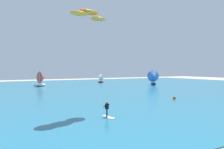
{
  "coord_description": "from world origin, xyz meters",
  "views": [
    {
      "loc": [
        -12.64,
        -1.7,
        5.31
      ],
      "look_at": [
        -0.74,
        20.29,
        4.67
      ],
      "focal_mm": 33.01,
      "sensor_mm": 36.0,
      "label": 1
    }
  ],
  "objects_px": {
    "kite": "(89,15)",
    "sailboat_outermost": "(42,79)",
    "sailboat_near_shore": "(100,78)",
    "kitesurfer": "(108,112)",
    "marker_buoy": "(174,98)",
    "sailboat_far_right": "(154,77)"
  },
  "relations": [
    {
      "from": "kite",
      "to": "sailboat_outermost",
      "type": "relative_size",
      "value": 1.19
    },
    {
      "from": "sailboat_outermost",
      "to": "sailboat_near_shore",
      "type": "height_order",
      "value": "sailboat_outermost"
    },
    {
      "from": "kite",
      "to": "sailboat_near_shore",
      "type": "bearing_deg",
      "value": 63.45
    },
    {
      "from": "kitesurfer",
      "to": "marker_buoy",
      "type": "distance_m",
      "value": 17.55
    },
    {
      "from": "sailboat_near_shore",
      "to": "sailboat_far_right",
      "type": "bearing_deg",
      "value": -61.16
    },
    {
      "from": "sailboat_far_right",
      "to": "sailboat_near_shore",
      "type": "bearing_deg",
      "value": 118.84
    },
    {
      "from": "kitesurfer",
      "to": "sailboat_near_shore",
      "type": "height_order",
      "value": "sailboat_near_shore"
    },
    {
      "from": "sailboat_outermost",
      "to": "marker_buoy",
      "type": "xyz_separation_m",
      "value": [
        15.42,
        -39.67,
        -2.02
      ]
    },
    {
      "from": "kite",
      "to": "sailboat_outermost",
      "type": "xyz_separation_m",
      "value": [
        1.23,
        41.58,
        -9.79
      ]
    },
    {
      "from": "sailboat_far_right",
      "to": "marker_buoy",
      "type": "xyz_separation_m",
      "value": [
        -18.13,
        -27.2,
        -2.26
      ]
    },
    {
      "from": "kite",
      "to": "marker_buoy",
      "type": "xyz_separation_m",
      "value": [
        16.66,
        1.91,
        -11.81
      ]
    },
    {
      "from": "kitesurfer",
      "to": "sailboat_outermost",
      "type": "bearing_deg",
      "value": 88.87
    },
    {
      "from": "marker_buoy",
      "to": "kitesurfer",
      "type": "bearing_deg",
      "value": -158.57
    },
    {
      "from": "kitesurfer",
      "to": "kite",
      "type": "xyz_separation_m",
      "value": [
        -0.32,
        4.5,
        11.47
      ]
    },
    {
      "from": "sailboat_outermost",
      "to": "sailboat_near_shore",
      "type": "xyz_separation_m",
      "value": [
        22.94,
        6.8,
        -0.56
      ]
    },
    {
      "from": "sailboat_far_right",
      "to": "marker_buoy",
      "type": "height_order",
      "value": "sailboat_far_right"
    },
    {
      "from": "sailboat_outermost",
      "to": "sailboat_far_right",
      "type": "xyz_separation_m",
      "value": [
        33.55,
        -12.48,
        0.25
      ]
    },
    {
      "from": "kite",
      "to": "marker_buoy",
      "type": "relative_size",
      "value": 10.99
    },
    {
      "from": "kite",
      "to": "kitesurfer",
      "type": "bearing_deg",
      "value": -85.89
    },
    {
      "from": "kite",
      "to": "sailboat_far_right",
      "type": "xyz_separation_m",
      "value": [
        34.79,
        29.1,
        -9.54
      ]
    },
    {
      "from": "sailboat_outermost",
      "to": "kitesurfer",
      "type": "bearing_deg",
      "value": -91.13
    },
    {
      "from": "kitesurfer",
      "to": "sailboat_outermost",
      "type": "xyz_separation_m",
      "value": [
        0.91,
        46.08,
        1.68
      ]
    }
  ]
}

